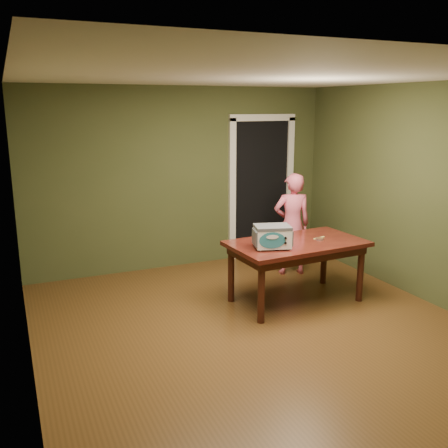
{
  "coord_description": "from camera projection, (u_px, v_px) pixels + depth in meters",
  "views": [
    {
      "loc": [
        -2.32,
        -4.29,
        2.33
      ],
      "look_at": [
        0.02,
        1.0,
        0.95
      ],
      "focal_mm": 40.0,
      "sensor_mm": 36.0,
      "label": 1
    }
  ],
  "objects": [
    {
      "name": "floor",
      "position": [
        261.0,
        331.0,
        5.27
      ],
      "size": [
        5.0,
        5.0,
        0.0
      ],
      "primitive_type": "plane",
      "color": "#573618",
      "rests_on": "ground"
    },
    {
      "name": "room_shell",
      "position": [
        264.0,
        171.0,
        4.87
      ],
      "size": [
        4.52,
        5.02,
        2.61
      ],
      "color": "#414726",
      "rests_on": "ground"
    },
    {
      "name": "doorway",
      "position": [
        252.0,
        187.0,
        8.01
      ],
      "size": [
        1.1,
        0.66,
        2.25
      ],
      "color": "black",
      "rests_on": "ground"
    },
    {
      "name": "dining_table",
      "position": [
        297.0,
        250.0,
        5.95
      ],
      "size": [
        1.65,
        0.99,
        0.75
      ],
      "rotation": [
        0.0,
        0.0,
        0.06
      ],
      "color": "#3B110D",
      "rests_on": "floor"
    },
    {
      "name": "toy_oven",
      "position": [
        272.0,
        236.0,
        5.63
      ],
      "size": [
        0.48,
        0.38,
        0.26
      ],
      "rotation": [
        0.0,
        0.0,
        -0.28
      ],
      "color": "#4C4F54",
      "rests_on": "dining_table"
    },
    {
      "name": "baking_pan",
      "position": [
        320.0,
        239.0,
        6.01
      ],
      "size": [
        0.1,
        0.1,
        0.02
      ],
      "color": "silver",
      "rests_on": "dining_table"
    },
    {
      "name": "spatula",
      "position": [
        319.0,
        238.0,
        6.08
      ],
      "size": [
        0.18,
        0.07,
        0.01
      ],
      "primitive_type": "cube",
      "rotation": [
        0.0,
        0.0,
        0.25
      ],
      "color": "#D6C75D",
      "rests_on": "dining_table"
    },
    {
      "name": "child",
      "position": [
        292.0,
        224.0,
        6.94
      ],
      "size": [
        0.59,
        0.46,
        1.43
      ],
      "primitive_type": "imported",
      "rotation": [
        0.0,
        0.0,
        2.88
      ],
      "color": "#DF5C78",
      "rests_on": "floor"
    }
  ]
}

